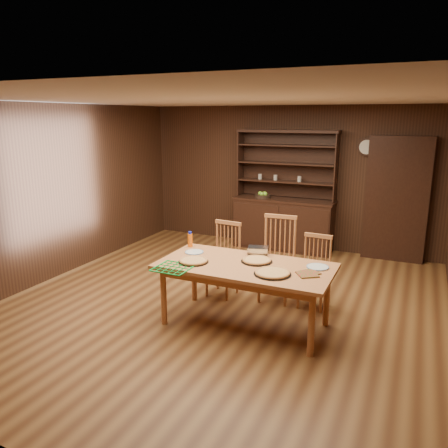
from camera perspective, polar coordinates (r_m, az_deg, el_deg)
The scene contains 20 objects.
floor at distance 5.85m, azimuth -0.36°, elevation -10.39°, with size 6.00×6.00×0.00m, color brown.
room_shell at distance 5.39m, azimuth -0.39°, elevation 5.07°, with size 6.00×6.00×6.00m.
china_hutch at distance 8.12m, azimuth 7.79°, elevation 0.89°, with size 1.84×0.52×2.17m.
doorway at distance 7.86m, azimuth 21.60°, elevation 2.99°, with size 1.00×0.18×2.10m, color black.
wall_clock at distance 7.86m, azimuth 18.14°, elevation 9.53°, with size 0.30×0.05×0.30m.
dining_table at distance 5.07m, azimuth 2.79°, elevation -6.10°, with size 1.99×1.00×0.75m.
chair_left at distance 6.01m, azimuth 0.10°, elevation -4.22°, with size 0.45×0.43×1.01m.
chair_center at distance 5.89m, azimuth 7.03°, elevation -4.02°, with size 0.49×0.47×1.13m.
chair_right at distance 5.76m, azimuth 11.80°, elevation -5.76°, with size 0.40×0.38×0.94m.
pizza_left at distance 5.12m, azimuth -4.02°, elevation -4.81°, with size 0.35×0.35×0.04m.
pizza_right at distance 4.75m, azimuth 6.35°, elevation -6.36°, with size 0.40×0.40×0.04m.
pizza_center at distance 5.13m, azimuth 4.30°, elevation -4.75°, with size 0.37×0.37×0.04m.
cooling_rack at distance 4.94m, azimuth -6.68°, elevation -5.66°, with size 0.38×0.38×0.02m, color #0C9D32, non-canonical shape.
plate_left at distance 5.46m, azimuth -3.91°, elevation -3.68°, with size 0.23×0.23×0.02m.
plate_right at distance 5.04m, azimuth 12.13°, elevation -5.51°, with size 0.25×0.25×0.02m.
foil_dish at distance 5.38m, azimuth 4.46°, elevation -3.51°, with size 0.24×0.18×0.10m, color silver.
juice_bottle at distance 5.69m, azimuth -4.45°, elevation -2.06°, with size 0.06×0.06×0.20m.
pot_holder_a at distance 4.79m, azimuth 10.81°, elevation -6.48°, with size 0.20×0.20×0.02m, color #B21426.
pot_holder_b at distance 4.85m, azimuth 11.14°, elevation -6.24°, with size 0.18×0.18×0.01m, color #B21426.
fruit_bowl at distance 8.10m, azimuth 5.07°, elevation 3.72°, with size 0.29×0.29×0.12m.
Camera 1 is at (2.23, -4.84, 2.40)m, focal length 35.00 mm.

